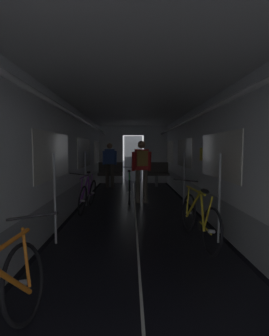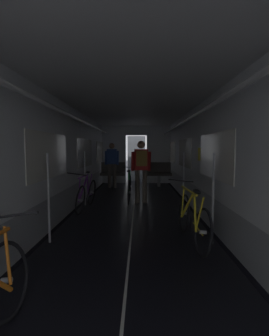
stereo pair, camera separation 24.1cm
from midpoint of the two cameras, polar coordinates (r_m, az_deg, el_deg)
train_car_shell at (r=5.32m, az=-1.04°, el=6.84°), size 3.14×12.34×2.57m
bench_seat_far_left at (r=9.88m, az=-6.17°, el=-0.89°), size 0.98×0.51×0.95m
bench_seat_far_right at (r=9.87m, az=4.29°, el=-0.87°), size 0.98×0.51×0.95m
bicycle_purple at (r=6.16m, az=-11.70°, el=-5.88°), size 0.44×1.69×0.95m
bicycle_yellow at (r=4.12m, az=12.68°, el=-11.03°), size 0.44×1.69×0.95m
person_cyclist_aisle at (r=6.74m, az=0.61°, el=0.52°), size 0.54×0.39×1.69m
bicycle_green_in_aisle at (r=7.07m, az=-2.13°, el=-4.45°), size 0.44×1.69×0.94m
person_standing_near_bench at (r=9.48m, az=-6.39°, el=1.36°), size 0.53×0.23×1.69m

